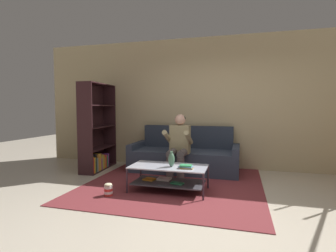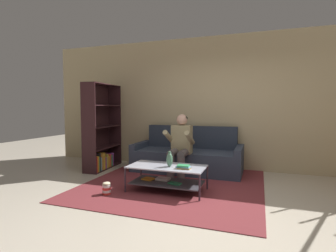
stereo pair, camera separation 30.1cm
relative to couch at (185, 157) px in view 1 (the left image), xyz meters
The scene contains 10 objects.
ground 2.02m from the couch, 72.85° to the right, with size 16.80×16.80×0.00m, color beige.
back_partition 1.40m from the couch, 42.85° to the left, with size 8.40×0.12×2.90m, color tan.
couch is the anchor object (origin of this frame).
person_seated_center 0.66m from the couch, 90.00° to the right, with size 0.50×0.58×1.21m.
coffee_table 1.40m from the couch, 88.93° to the right, with size 1.22×0.61×0.41m.
area_rug 0.88m from the couch, 88.78° to the right, with size 3.00×3.35×0.01m.
vase 1.46m from the couch, 86.34° to the right, with size 0.10×0.10×0.24m.
book_stack 1.54m from the couch, 77.26° to the right, with size 0.23×0.15×0.06m.
bookshelf 1.96m from the couch, 168.09° to the right, with size 0.40×1.16×1.86m.
popcorn_tub 2.05m from the couch, 112.65° to the right, with size 0.13×0.13×0.20m.
Camera 1 is at (0.55, -3.48, 1.35)m, focal length 28.00 mm.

